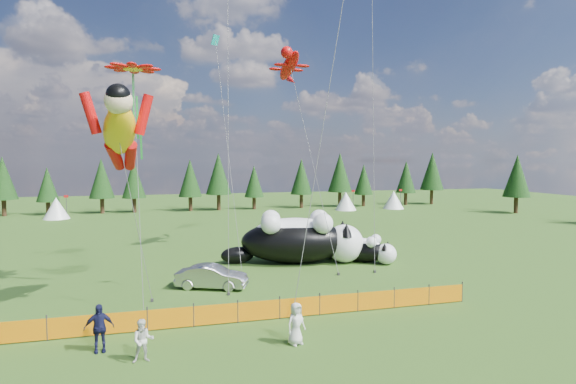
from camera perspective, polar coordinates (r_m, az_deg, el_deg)
name	(u,v)px	position (r m, az deg, el deg)	size (l,w,h in m)	color
ground	(248,302)	(24.73, -5.10, -13.68)	(160.00, 160.00, 0.00)	#133409
safety_fence	(259,310)	(21.77, -3.70, -14.77)	(22.06, 0.06, 1.10)	#262626
tree_line	(196,184)	(68.43, -11.61, 0.98)	(90.00, 4.00, 8.00)	black
festival_tents	(275,203)	(65.26, -1.62, -1.37)	(50.00, 3.20, 2.80)	white
cat_large	(301,238)	(33.12, 1.65, -5.91)	(10.42, 5.27, 3.80)	black
cat_small	(363,249)	(34.02, 9.51, -7.14)	(4.62, 4.33, 2.04)	black
car	(212,277)	(27.24, -9.64, -10.56)	(1.45, 4.17, 1.37)	#ACACB0
spectator_b	(143,341)	(18.41, -17.93, -17.52)	(0.79, 0.47, 1.62)	silver
spectator_c	(99,328)	(19.81, -22.88, -15.63)	(1.12, 0.57, 1.91)	#141538
spectator_e	(296,324)	(19.08, 1.02, -16.37)	(0.85, 0.55, 1.73)	silver
superhero_kite	(119,131)	(23.65, -20.62, 7.26)	(5.24, 5.60, 11.34)	#FFB60D
gecko_kite	(289,66)	(38.15, 0.14, 15.68)	(3.19, 12.12, 17.56)	red
flower_kite	(133,71)	(27.05, -19.07, 14.28)	(3.80, 6.68, 13.32)	red
diamond_kite_b	(372,11)	(37.87, 10.65, 21.69)	(2.89, 6.38, 21.83)	#0EA8A6
diamond_kite_d	(216,49)	(37.86, -9.09, 17.54)	(1.26, 9.21, 19.14)	#0EA8A6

